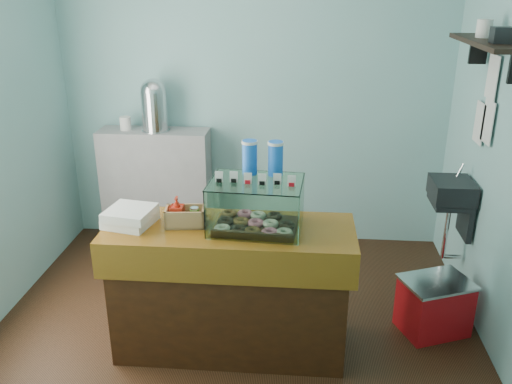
# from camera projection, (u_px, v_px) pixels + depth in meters

# --- Properties ---
(ground) EXTENTS (3.50, 3.50, 0.00)m
(ground) POSITION_uv_depth(u_px,v_px,m) (236.00, 323.00, 4.00)
(ground) COLOR black
(ground) RESTS_ON ground
(room_shell) EXTENTS (3.54, 3.04, 2.82)m
(room_shell) POSITION_uv_depth(u_px,v_px,m) (236.00, 94.00, 3.39)
(room_shell) COLOR #7CB5B5
(room_shell) RESTS_ON ground
(counter) EXTENTS (1.60, 0.60, 0.90)m
(counter) POSITION_uv_depth(u_px,v_px,m) (230.00, 288.00, 3.60)
(counter) COLOR #411E0C
(counter) RESTS_ON ground
(back_shelf) EXTENTS (1.00, 0.32, 1.10)m
(back_shelf) POSITION_uv_depth(u_px,v_px,m) (157.00, 187.00, 5.10)
(back_shelf) COLOR #959497
(back_shelf) RESTS_ON ground
(display_case) EXTENTS (0.60, 0.46, 0.53)m
(display_case) POSITION_uv_depth(u_px,v_px,m) (257.00, 201.00, 3.40)
(display_case) COLOR black
(display_case) RESTS_ON counter
(condiment_crate) EXTENTS (0.26, 0.17, 0.20)m
(condiment_crate) POSITION_uv_depth(u_px,v_px,m) (183.00, 215.00, 3.45)
(condiment_crate) COLOR #A57852
(condiment_crate) RESTS_ON counter
(pastry_boxes) EXTENTS (0.34, 0.34, 0.11)m
(pastry_boxes) POSITION_uv_depth(u_px,v_px,m) (130.00, 216.00, 3.47)
(pastry_boxes) COLOR white
(pastry_boxes) RESTS_ON counter
(coffee_urn) EXTENTS (0.25, 0.25, 0.47)m
(coffee_urn) POSITION_uv_depth(u_px,v_px,m) (154.00, 104.00, 4.79)
(coffee_urn) COLOR silver
(coffee_urn) RESTS_ON back_shelf
(red_cooler) EXTENTS (0.56, 0.50, 0.41)m
(red_cooler) POSITION_uv_depth(u_px,v_px,m) (434.00, 306.00, 3.86)
(red_cooler) COLOR red
(red_cooler) RESTS_ON ground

